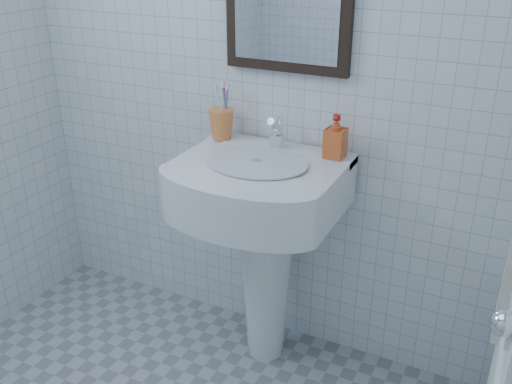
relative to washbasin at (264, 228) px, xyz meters
The scene contains 6 objects.
wall_back 0.66m from the washbasin, 122.29° to the left, with size 2.20×0.02×2.50m, color white.
washbasin is the anchor object (origin of this frame).
faucet 0.38m from the washbasin, 90.00° to the left, with size 0.06×0.12×0.14m.
toothbrush_cup 0.46m from the washbasin, 154.89° to the left, with size 0.10×0.10×0.12m, color orange, non-canonical shape.
soap_dispenser 0.47m from the washbasin, 26.91° to the left, with size 0.08×0.08×0.17m, color red.
hand_towel 0.98m from the washbasin, 18.70° to the right, with size 0.03×0.16×0.38m, color silver.
Camera 1 is at (1.00, -0.84, 1.75)m, focal length 40.00 mm.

